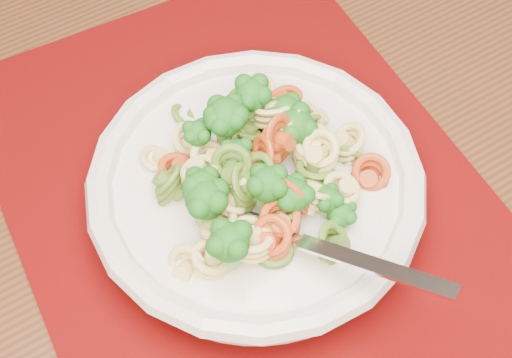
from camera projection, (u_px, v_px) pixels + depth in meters
The scene contains 5 objects.
dining_table at pixel (277, 169), 0.69m from camera, with size 1.59×1.34×0.71m.
placemat at pixel (244, 193), 0.56m from camera, with size 0.44×0.35×0.00m, color #4E0403.
pasta_bowl at pixel (256, 187), 0.52m from camera, with size 0.25×0.25×0.05m.
pasta_broccoli_heap at pixel (256, 174), 0.51m from camera, with size 0.21×0.21×0.06m, color #DCCC6C, non-canonical shape.
fork at pixel (269, 231), 0.49m from camera, with size 0.19×0.02×0.01m, color silver, non-canonical shape.
Camera 1 is at (-0.15, 0.25, 1.19)m, focal length 50.00 mm.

